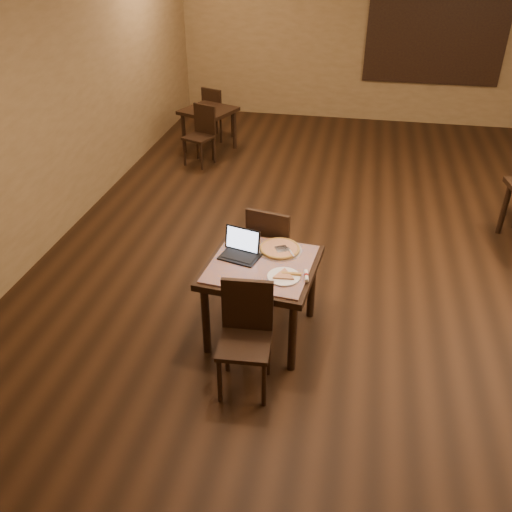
% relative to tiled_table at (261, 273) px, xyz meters
% --- Properties ---
extents(ground, '(10.00, 10.00, 0.00)m').
position_rel_tiled_table_xyz_m(ground, '(1.32, 1.50, -0.66)').
color(ground, black).
rests_on(ground, ground).
extents(wall_back, '(8.00, 0.02, 3.00)m').
position_rel_tiled_table_xyz_m(wall_back, '(1.32, 6.50, 0.84)').
color(wall_back, olive).
rests_on(wall_back, ground).
extents(wall_left, '(0.02, 10.00, 3.00)m').
position_rel_tiled_table_xyz_m(wall_left, '(-2.68, 1.50, 0.84)').
color(wall_left, olive).
rests_on(wall_left, ground).
extents(mural, '(2.34, 0.05, 1.64)m').
position_rel_tiled_table_xyz_m(mural, '(1.82, 6.46, 0.89)').
color(mural, '#296998').
rests_on(mural, wall_back).
extents(tiled_table, '(1.01, 1.01, 0.76)m').
position_rel_tiled_table_xyz_m(tiled_table, '(0.00, 0.00, 0.00)').
color(tiled_table, black).
rests_on(tiled_table, ground).
extents(chair_main_near, '(0.43, 0.43, 0.93)m').
position_rel_tiled_table_xyz_m(chair_main_near, '(-0.01, -0.62, -0.13)').
color(chair_main_near, black).
rests_on(chair_main_near, ground).
extents(chair_main_far, '(0.50, 0.50, 0.98)m').
position_rel_tiled_table_xyz_m(chair_main_far, '(-0.02, 0.62, -0.11)').
color(chair_main_far, black).
rests_on(chair_main_far, ground).
extents(laptop, '(0.37, 0.33, 0.22)m').
position_rel_tiled_table_xyz_m(laptop, '(-0.20, 0.10, 0.16)').
color(laptop, black).
rests_on(laptop, tiled_table).
extents(plate, '(0.27, 0.27, 0.01)m').
position_rel_tiled_table_xyz_m(plate, '(0.22, -0.18, 0.11)').
color(plate, white).
rests_on(plate, tiled_table).
extents(pizza_slice, '(0.22, 0.22, 0.02)m').
position_rel_tiled_table_xyz_m(pizza_slice, '(0.22, -0.18, 0.13)').
color(pizza_slice, beige).
rests_on(pizza_slice, plate).
extents(pizza_pan, '(0.39, 0.39, 0.01)m').
position_rel_tiled_table_xyz_m(pizza_pan, '(0.12, 0.24, 0.11)').
color(pizza_pan, silver).
rests_on(pizza_pan, tiled_table).
extents(pizza_whole, '(0.36, 0.36, 0.03)m').
position_rel_tiled_table_xyz_m(pizza_whole, '(0.12, 0.24, 0.12)').
color(pizza_whole, beige).
rests_on(pizza_whole, pizza_pan).
extents(spatula, '(0.22, 0.28, 0.01)m').
position_rel_tiled_table_xyz_m(spatula, '(0.14, 0.22, 0.13)').
color(spatula, silver).
rests_on(spatula, pizza_whole).
extents(napkin_roll, '(0.06, 0.15, 0.04)m').
position_rel_tiled_table_xyz_m(napkin_roll, '(0.40, -0.14, 0.12)').
color(napkin_roll, white).
rests_on(napkin_roll, tiled_table).
extents(other_table_b, '(0.95, 0.95, 0.69)m').
position_rel_tiled_table_xyz_m(other_table_b, '(-1.68, 4.36, -0.09)').
color(other_table_b, black).
rests_on(other_table_b, ground).
extents(other_table_b_chair_near, '(0.50, 0.50, 0.89)m').
position_rel_tiled_table_xyz_m(other_table_b_chair_near, '(-1.65, 3.84, -0.16)').
color(other_table_b_chair_near, black).
rests_on(other_table_b_chair_near, ground).
extents(other_table_b_chair_far, '(0.50, 0.50, 0.89)m').
position_rel_tiled_table_xyz_m(other_table_b_chair_far, '(-1.70, 4.88, -0.16)').
color(other_table_b_chair_far, black).
rests_on(other_table_b_chair_far, ground).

